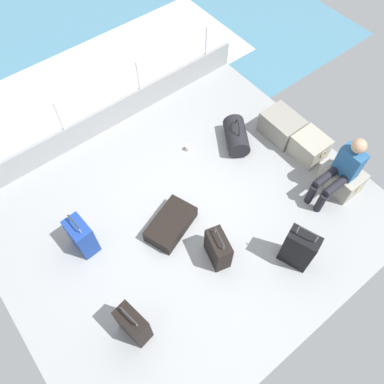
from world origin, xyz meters
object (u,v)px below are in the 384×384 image
(passenger_seated, at_px, (342,170))
(paper_cup, at_px, (188,148))
(cargo_crate_2, at_px, (341,178))
(cargo_crate_0, at_px, (282,126))
(suitcase_1, at_px, (299,249))
(cargo_crate_1, at_px, (309,147))
(suitcase_4, at_px, (82,236))
(suitcase_2, at_px, (171,224))
(duffel_bag, at_px, (236,136))
(suitcase_0, at_px, (133,325))
(suitcase_3, at_px, (218,249))

(passenger_seated, xyz_separation_m, paper_cup, (-1.93, -1.18, -0.52))
(cargo_crate_2, relative_size, passenger_seated, 0.55)
(cargo_crate_0, xyz_separation_m, suitcase_1, (1.68, -1.42, 0.15))
(cargo_crate_1, relative_size, suitcase_4, 0.74)
(cargo_crate_2, relative_size, paper_cup, 6.01)
(suitcase_1, height_order, suitcase_2, suitcase_1)
(duffel_bag, bearing_deg, suitcase_2, -71.32)
(passenger_seated, distance_m, paper_cup, 2.32)
(paper_cup, bearing_deg, suitcase_2, -47.62)
(cargo_crate_2, bearing_deg, paper_cup, -144.89)
(cargo_crate_1, height_order, suitcase_0, suitcase_0)
(cargo_crate_1, bearing_deg, suitcase_2, -96.65)
(passenger_seated, height_order, suitcase_2, passenger_seated)
(suitcase_0, bearing_deg, cargo_crate_2, 88.11)
(cargo_crate_2, xyz_separation_m, suitcase_0, (-0.12, -3.57, 0.11))
(cargo_crate_0, height_order, suitcase_2, cargo_crate_0)
(suitcase_1, relative_size, suitcase_4, 1.21)
(cargo_crate_1, bearing_deg, cargo_crate_2, -5.97)
(suitcase_2, distance_m, duffel_bag, 1.83)
(duffel_bag, bearing_deg, paper_cup, -117.81)
(suitcase_1, bearing_deg, duffel_bag, 160.02)
(suitcase_0, relative_size, suitcase_4, 1.02)
(suitcase_2, relative_size, duffel_bag, 1.17)
(suitcase_2, bearing_deg, suitcase_4, -115.04)
(cargo_crate_1, distance_m, suitcase_1, 1.84)
(cargo_crate_1, height_order, suitcase_3, suitcase_3)
(cargo_crate_1, height_order, cargo_crate_2, cargo_crate_2)
(suitcase_0, distance_m, suitcase_2, 1.47)
(suitcase_1, bearing_deg, passenger_seated, 108.98)
(suitcase_0, relative_size, suitcase_1, 0.85)
(paper_cup, bearing_deg, suitcase_4, -78.12)
(suitcase_2, bearing_deg, cargo_crate_0, 96.56)
(cargo_crate_2, bearing_deg, cargo_crate_1, 174.03)
(suitcase_0, bearing_deg, suitcase_3, 95.34)
(cargo_crate_1, relative_size, suitcase_1, 0.61)
(cargo_crate_0, xyz_separation_m, cargo_crate_2, (1.26, -0.03, 0.00))
(cargo_crate_0, relative_size, suitcase_0, 0.90)
(duffel_bag, bearing_deg, cargo_crate_0, 66.47)
(cargo_crate_0, xyz_separation_m, suitcase_0, (1.14, -3.60, 0.11))
(suitcase_2, distance_m, suitcase_4, 1.20)
(duffel_bag, height_order, paper_cup, duffel_bag)
(duffel_bag, bearing_deg, suitcase_4, -88.34)
(passenger_seated, bearing_deg, cargo_crate_1, 159.79)
(suitcase_0, distance_m, duffel_bag, 3.24)
(cargo_crate_1, bearing_deg, duffel_bag, -139.72)
(passenger_seated, xyz_separation_m, duffel_bag, (-1.57, -0.48, -0.40))
(suitcase_4, distance_m, duffel_bag, 2.81)
(passenger_seated, bearing_deg, suitcase_2, -113.90)
(suitcase_3, bearing_deg, cargo_crate_1, 101.23)
(suitcase_0, xyz_separation_m, suitcase_1, (0.53, 2.18, 0.04))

